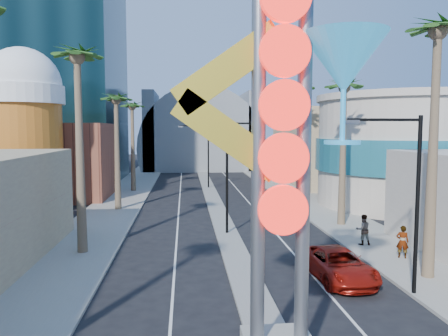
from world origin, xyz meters
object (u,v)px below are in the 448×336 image
neon_sign (308,132)px  pedestrian_b (363,230)px  pedestrian_a (402,242)px  red_pickup (338,265)px

neon_sign → pedestrian_b: size_ratio=6.53×
pedestrian_a → pedestrian_b: (-1.07, 2.93, 0.03)m
neon_sign → pedestrian_b: 16.26m
neon_sign → pedestrian_b: (7.40, 13.09, -6.20)m
neon_sign → red_pickup: size_ratio=2.33×
red_pickup → neon_sign: bearing=-121.5°
neon_sign → pedestrian_b: bearing=60.5°
pedestrian_a → pedestrian_b: bearing=-46.1°
neon_sign → red_pickup: (3.74, 7.44, -6.56)m
pedestrian_a → pedestrian_b: pedestrian_b is taller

